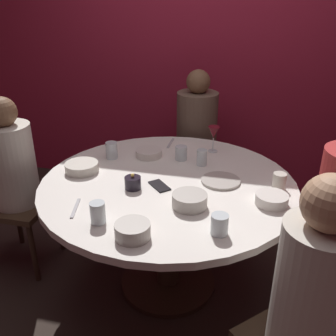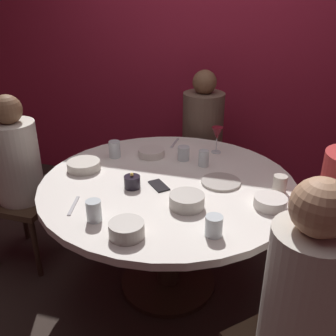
{
  "view_description": "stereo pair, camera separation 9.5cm",
  "coord_description": "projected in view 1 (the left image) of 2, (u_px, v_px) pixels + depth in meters",
  "views": [
    {
      "loc": [
        0.45,
        -1.85,
        1.72
      ],
      "look_at": [
        0.0,
        0.0,
        0.83
      ],
      "focal_mm": 40.25,
      "sensor_mm": 36.0,
      "label": 1
    },
    {
      "loc": [
        0.54,
        -1.82,
        1.72
      ],
      "look_at": [
        0.0,
        0.0,
        0.83
      ],
      "focal_mm": 40.25,
      "sensor_mm": 36.0,
      "label": 2
    }
  ],
  "objects": [
    {
      "name": "cup_beside_wine",
      "position": [
        181.0,
        153.0,
        2.39
      ],
      "size": [
        0.07,
        0.07,
        0.09
      ],
      "primitive_type": "cylinder",
      "color": "silver",
      "rests_on": "dining_table"
    },
    {
      "name": "bowl_small_white",
      "position": [
        149.0,
        153.0,
        2.44
      ],
      "size": [
        0.17,
        0.17,
        0.05
      ],
      "primitive_type": "cylinder",
      "color": "silver",
      "rests_on": "dining_table"
    },
    {
      "name": "dinner_plate",
      "position": [
        221.0,
        181.0,
        2.12
      ],
      "size": [
        0.22,
        0.22,
        0.01
      ],
      "primitive_type": "cylinder",
      "color": "#B2ADA3",
      "rests_on": "dining_table"
    },
    {
      "name": "bowl_serving_large",
      "position": [
        82.0,
        167.0,
        2.24
      ],
      "size": [
        0.2,
        0.2,
        0.05
      ],
      "primitive_type": "cylinder",
      "color": "beige",
      "rests_on": "dining_table"
    },
    {
      "name": "cell_phone",
      "position": [
        159.0,
        186.0,
        2.07
      ],
      "size": [
        0.15,
        0.15,
        0.01
      ],
      "primitive_type": "cube",
      "rotation": [
        0.0,
        0.0,
        3.9
      ],
      "color": "black",
      "rests_on": "dining_table"
    },
    {
      "name": "seated_diner_left",
      "position": [
        12.0,
        168.0,
        2.36
      ],
      "size": [
        0.4,
        0.4,
        1.17
      ],
      "rotation": [
        0.0,
        0.0,
        6.28
      ],
      "color": "#3F2D1E",
      "rests_on": "ground"
    },
    {
      "name": "cup_near_candle",
      "position": [
        220.0,
        224.0,
        1.65
      ],
      "size": [
        0.08,
        0.08,
        0.09
      ],
      "primitive_type": "cylinder",
      "color": "silver",
      "rests_on": "dining_table"
    },
    {
      "name": "knife_near_plate",
      "position": [
        75.0,
        208.0,
        1.86
      ],
      "size": [
        0.06,
        0.18,
        0.01
      ],
      "primitive_type": "cube",
      "rotation": [
        0.0,
        0.0,
        0.25
      ],
      "color": "#B7B7BC",
      "rests_on": "dining_table"
    },
    {
      "name": "cup_center_front",
      "position": [
        202.0,
        157.0,
        2.31
      ],
      "size": [
        0.06,
        0.06,
        0.1
      ],
      "primitive_type": "cylinder",
      "color": "silver",
      "rests_on": "dining_table"
    },
    {
      "name": "seated_diner_front_right",
      "position": [
        313.0,
        291.0,
        1.36
      ],
      "size": [
        0.57,
        0.57,
        1.21
      ],
      "rotation": [
        0.0,
        0.0,
        2.36
      ],
      "color": "#3F2D1E",
      "rests_on": "ground"
    },
    {
      "name": "bowl_rice_portion",
      "position": [
        272.0,
        199.0,
        1.89
      ],
      "size": [
        0.16,
        0.16,
        0.05
      ],
      "primitive_type": "cylinder",
      "color": "silver",
      "rests_on": "dining_table"
    },
    {
      "name": "back_wall",
      "position": [
        209.0,
        47.0,
        3.17
      ],
      "size": [
        6.0,
        0.1,
        2.6
      ],
      "primitive_type": "cube",
      "color": "maroon",
      "rests_on": "ground"
    },
    {
      "name": "bowl_sauce_side",
      "position": [
        190.0,
        200.0,
        1.87
      ],
      "size": [
        0.18,
        0.18,
        0.07
      ],
      "primitive_type": "cylinder",
      "color": "#B2ADA3",
      "rests_on": "dining_table"
    },
    {
      "name": "dining_table",
      "position": [
        168.0,
        202.0,
        2.19
      ],
      "size": [
        1.44,
        1.44,
        0.75
      ],
      "color": "white",
      "rests_on": "ground"
    },
    {
      "name": "cup_far_edge",
      "position": [
        279.0,
        181.0,
        2.03
      ],
      "size": [
        0.07,
        0.07,
        0.09
      ],
      "primitive_type": "cylinder",
      "color": "beige",
      "rests_on": "dining_table"
    },
    {
      "name": "candle_holder",
      "position": [
        133.0,
        183.0,
        2.04
      ],
      "size": [
        0.09,
        0.09,
        0.09
      ],
      "color": "black",
      "rests_on": "dining_table"
    },
    {
      "name": "bowl_salad_center",
      "position": [
        133.0,
        231.0,
        1.63
      ],
      "size": [
        0.16,
        0.16,
        0.07
      ],
      "primitive_type": "cylinder",
      "color": "#B2ADA3",
      "rests_on": "dining_table"
    },
    {
      "name": "seated_diner_back",
      "position": [
        197.0,
        129.0,
        2.99
      ],
      "size": [
        0.4,
        0.4,
        1.2
      ],
      "rotation": [
        0.0,
        0.0,
        4.71
      ],
      "color": "#3F2D1E",
      "rests_on": "ground"
    },
    {
      "name": "wine_glass",
      "position": [
        214.0,
        133.0,
        2.47
      ],
      "size": [
        0.08,
        0.08,
        0.18
      ],
      "color": "silver",
      "rests_on": "dining_table"
    },
    {
      "name": "ground_plane",
      "position": [
        168.0,
        283.0,
        2.45
      ],
      "size": [
        8.0,
        8.0,
        0.0
      ],
      "primitive_type": "plane",
      "color": "#2D231E"
    },
    {
      "name": "fork_near_plate",
      "position": [
        171.0,
        143.0,
        2.66
      ],
      "size": [
        0.02,
        0.18,
        0.01
      ],
      "primitive_type": "cube",
      "rotation": [
        0.0,
        0.0,
        0.01
      ],
      "color": "#B7B7BC",
      "rests_on": "dining_table"
    },
    {
      "name": "cup_by_left_diner",
      "position": [
        112.0,
        150.0,
        2.4
      ],
      "size": [
        0.07,
        0.07,
        0.11
      ],
      "primitive_type": "cylinder",
      "color": "silver",
      "rests_on": "dining_table"
    },
    {
      "name": "cup_by_right_diner",
      "position": [
        98.0,
        213.0,
        1.73
      ],
      "size": [
        0.07,
        0.07,
        0.1
      ],
      "primitive_type": "cylinder",
      "color": "silver",
      "rests_on": "dining_table"
    }
  ]
}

